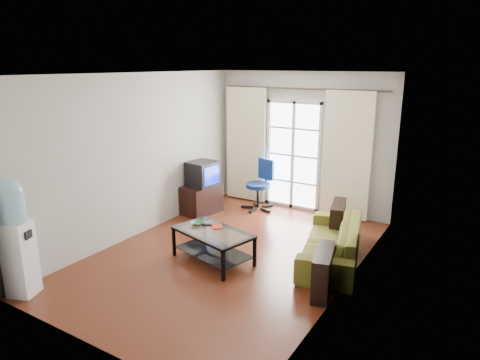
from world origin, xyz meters
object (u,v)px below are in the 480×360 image
(tv_stand, at_px, (201,199))
(coffee_table, at_px, (213,242))
(sofa, at_px, (332,241))
(task_chair, at_px, (259,195))
(water_cooler, at_px, (17,236))
(crt_tv, at_px, (202,173))

(tv_stand, bearing_deg, coffee_table, -40.83)
(sofa, relative_size, tv_stand, 2.79)
(sofa, height_order, task_chair, task_chair)
(coffee_table, xyz_separation_m, tv_stand, (-1.43, 1.63, -0.03))
(coffee_table, relative_size, task_chair, 1.30)
(sofa, xyz_separation_m, task_chair, (-2.04, 1.46, 0.01))
(sofa, xyz_separation_m, water_cooler, (-2.97, -3.00, 0.50))
(crt_tv, bearing_deg, water_cooler, -84.27)
(tv_stand, distance_m, task_chair, 1.17)
(coffee_table, xyz_separation_m, task_chair, (-0.57, 2.43, -0.01))
(coffee_table, distance_m, crt_tv, 2.24)
(sofa, height_order, water_cooler, water_cooler)
(sofa, relative_size, task_chair, 2.10)
(sofa, height_order, tv_stand, sofa)
(coffee_table, relative_size, crt_tv, 2.28)
(task_chair, distance_m, water_cooler, 4.58)
(crt_tv, xyz_separation_m, task_chair, (0.85, 0.76, -0.49))
(tv_stand, xyz_separation_m, task_chair, (0.85, 0.80, 0.02))
(task_chair, xyz_separation_m, water_cooler, (-0.93, -4.46, 0.50))
(tv_stand, xyz_separation_m, crt_tv, (0.00, 0.04, 0.51))
(coffee_table, bearing_deg, task_chair, 103.31)
(task_chair, relative_size, water_cooler, 0.66)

